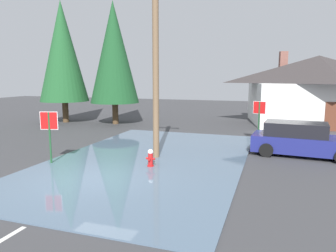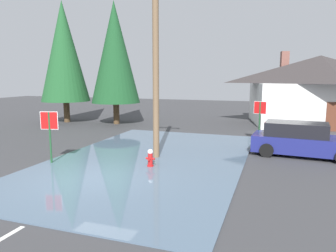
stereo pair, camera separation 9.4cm
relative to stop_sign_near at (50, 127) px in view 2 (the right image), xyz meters
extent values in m
cube|color=#38383A|center=(2.80, -1.26, -1.66)|extent=(80.00, 80.00, 0.10)
cube|color=#4C6075|center=(3.73, 2.02, -1.59)|extent=(8.28, 13.76, 0.05)
cube|color=silver|center=(3.77, -2.96, -1.61)|extent=(4.25, 0.61, 0.01)
cylinder|color=#1E4C28|center=(0.00, 0.00, -0.50)|extent=(0.08, 0.08, 2.23)
cube|color=white|center=(0.00, 0.00, 0.26)|extent=(0.74, 0.22, 0.76)
cube|color=red|center=(0.00, 0.00, 0.26)|extent=(0.70, 0.22, 0.72)
cylinder|color=red|center=(4.22, 0.87, -1.57)|extent=(0.28, 0.28, 0.09)
cylinder|color=red|center=(4.22, 0.87, -1.27)|extent=(0.20, 0.20, 0.51)
sphere|color=white|center=(4.22, 0.87, -0.95)|extent=(0.22, 0.22, 0.22)
cylinder|color=red|center=(4.08, 0.87, -1.24)|extent=(0.09, 0.08, 0.08)
cylinder|color=red|center=(4.37, 0.87, -1.24)|extent=(0.09, 0.08, 0.08)
cylinder|color=red|center=(4.22, 0.72, -1.24)|extent=(0.10, 0.09, 0.10)
cylinder|color=brown|center=(3.91, 2.37, 2.35)|extent=(0.28, 0.28, 7.92)
cylinder|color=#1E4C28|center=(8.17, 7.46, -0.45)|extent=(0.08, 0.08, 2.32)
cube|color=white|center=(8.17, 7.46, 0.38)|extent=(0.69, 0.18, 0.70)
cube|color=red|center=(8.17, 7.46, 0.38)|extent=(0.65, 0.18, 0.66)
cube|color=silver|center=(12.09, 16.29, 0.00)|extent=(10.73, 8.55, 3.22)
pyramid|color=#332D2D|center=(12.09, 16.29, 2.65)|extent=(11.59, 9.24, 2.09)
cube|color=brown|center=(9.50, 17.01, 3.18)|extent=(0.71, 0.71, 1.88)
cube|color=#592D1E|center=(12.77, 12.94, -0.61)|extent=(0.99, 0.26, 2.00)
cube|color=navy|center=(10.33, 4.96, -1.05)|extent=(4.74, 2.24, 0.77)
cube|color=black|center=(9.97, 5.00, -0.35)|extent=(2.89, 1.85, 0.63)
cylinder|color=black|center=(8.86, 6.02, -1.29)|extent=(0.66, 0.28, 0.64)
cylinder|color=black|center=(8.69, 4.19, -1.29)|extent=(0.66, 0.28, 0.64)
cylinder|color=#4C3823|center=(-7.24, 10.86, -0.75)|extent=(0.48, 0.48, 1.73)
cone|color=#1E5128|center=(-7.24, 10.86, 4.07)|extent=(3.85, 3.85, 7.90)
cylinder|color=#4C3823|center=(-2.89, 11.28, -0.77)|extent=(0.47, 0.47, 1.69)
cone|color=#194723|center=(-2.89, 11.28, 3.92)|extent=(3.75, 3.75, 7.69)
camera|label=1|loc=(8.89, -10.81, 2.08)|focal=33.68mm
camera|label=2|loc=(8.98, -10.78, 2.08)|focal=33.68mm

